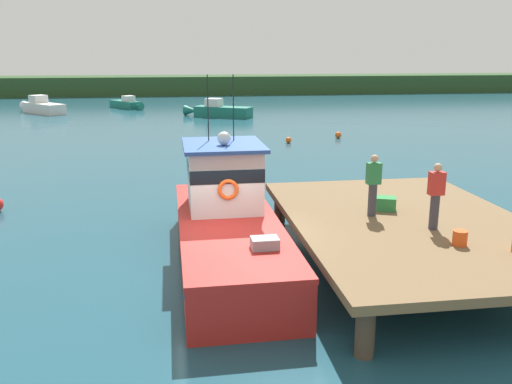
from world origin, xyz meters
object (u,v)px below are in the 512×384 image
at_px(main_fishing_boat, 227,221).
at_px(deckhand_further_back, 373,184).
at_px(moored_boat_mid_harbor, 127,104).
at_px(crate_single_by_cleat, 384,203).
at_px(moored_boat_far_right, 41,107).
at_px(bait_bucket, 460,238).
at_px(deckhand_by_the_boat, 436,195).
at_px(moored_boat_off_the_point, 219,111).
at_px(mooring_buoy_inshore, 338,135).
at_px(mooring_buoy_outer, 288,140).

xyz_separation_m(main_fishing_boat, deckhand_further_back, (3.78, -0.69, 1.05)).
distance_m(main_fishing_boat, deckhand_further_back, 3.98).
bearing_deg(moored_boat_mid_harbor, crate_single_by_cleat, -76.03).
bearing_deg(main_fishing_boat, moored_boat_mid_harbor, 98.35).
xyz_separation_m(deckhand_further_back, moored_boat_far_right, (-17.34, 39.20, -1.51)).
relative_size(bait_bucket, deckhand_further_back, 0.21).
distance_m(main_fishing_boat, deckhand_by_the_boat, 5.36).
height_order(moored_boat_off_the_point, mooring_buoy_inshore, moored_boat_off_the_point).
bearing_deg(moored_boat_mid_harbor, deckhand_further_back, -76.85).
relative_size(crate_single_by_cleat, deckhand_by_the_boat, 0.37).
distance_m(main_fishing_boat, moored_boat_mid_harbor, 42.17).
bearing_deg(deckhand_further_back, moored_boat_far_right, 113.87).
bearing_deg(mooring_buoy_outer, bait_bucket, -91.58).
distance_m(crate_single_by_cleat, deckhand_further_back, 0.97).
bearing_deg(moored_boat_far_right, mooring_buoy_inshore, -39.41).
relative_size(deckhand_by_the_boat, mooring_buoy_inshore, 3.94).
distance_m(crate_single_by_cleat, mooring_buoy_inshore, 20.70).
distance_m(deckhand_by_the_boat, mooring_buoy_inshore, 22.32).
xyz_separation_m(crate_single_by_cleat, bait_bucket, (0.62, -2.91, -0.01)).
xyz_separation_m(main_fishing_boat, moored_boat_far_right, (-13.57, 38.51, -0.45)).
distance_m(main_fishing_boat, crate_single_by_cleat, 4.33).
height_order(moored_boat_mid_harbor, mooring_buoy_inshore, moored_boat_mid_harbor).
xyz_separation_m(bait_bucket, moored_boat_mid_harbor, (-11.05, 44.86, -0.93)).
relative_size(moored_boat_mid_harbor, mooring_buoy_outer, 12.76).
bearing_deg(deckhand_by_the_boat, mooring_buoy_inshore, 79.00).
relative_size(deckhand_further_back, moored_boat_mid_harbor, 0.35).
xyz_separation_m(deckhand_by_the_boat, mooring_buoy_inshore, (4.24, 21.83, -1.85)).
bearing_deg(moored_boat_far_right, moored_boat_off_the_point, -19.09).
bearing_deg(crate_single_by_cleat, mooring_buoy_outer, 86.28).
bearing_deg(mooring_buoy_outer, crate_single_by_cleat, -93.72).
xyz_separation_m(crate_single_by_cleat, moored_boat_far_right, (-17.87, 38.74, -0.83)).
xyz_separation_m(deckhand_by_the_boat, moored_boat_far_right, (-18.44, 40.47, -1.51)).
height_order(crate_single_by_cleat, moored_boat_off_the_point, moored_boat_off_the_point).
relative_size(bait_bucket, moored_boat_far_right, 0.06).
bearing_deg(crate_single_by_cleat, moored_boat_mid_harbor, 103.97).
bearing_deg(mooring_buoy_outer, moored_boat_mid_harbor, 116.55).
bearing_deg(main_fishing_boat, crate_single_by_cleat, -3.13).
bearing_deg(deckhand_further_back, moored_boat_mid_harbor, 103.15).
xyz_separation_m(crate_single_by_cleat, mooring_buoy_outer, (1.21, 18.65, -1.20)).
height_order(crate_single_by_cleat, bait_bucket, crate_single_by_cleat).
distance_m(bait_bucket, deckhand_further_back, 2.79).
height_order(deckhand_by_the_boat, deckhand_further_back, same).
bearing_deg(crate_single_by_cleat, moored_boat_far_right, 114.77).
distance_m(deckhand_by_the_boat, moored_boat_off_the_point, 35.08).
distance_m(deckhand_by_the_boat, mooring_buoy_outer, 20.48).
relative_size(crate_single_by_cleat, deckhand_further_back, 0.37).
distance_m(bait_bucket, deckhand_by_the_boat, 1.36).
bearing_deg(crate_single_by_cleat, bait_bucket, -78.03).
bearing_deg(bait_bucket, crate_single_by_cleat, 101.97).
distance_m(bait_bucket, moored_boat_far_right, 45.58).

